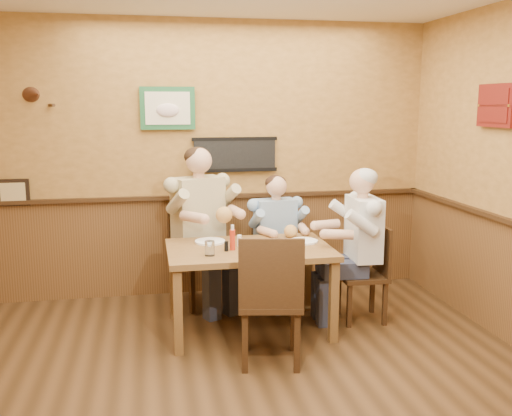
# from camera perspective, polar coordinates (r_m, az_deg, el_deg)

# --- Properties ---
(room) EXTENTS (5.02, 5.03, 2.81)m
(room) POSITION_cam_1_polar(r_m,az_deg,el_deg) (3.55, -1.91, 5.87)
(room) COLOR #33200F
(room) RESTS_ON ground
(dining_table) EXTENTS (1.40, 0.90, 0.75)m
(dining_table) POSITION_cam_1_polar(r_m,az_deg,el_deg) (4.93, -0.68, -4.97)
(dining_table) COLOR brown
(dining_table) RESTS_ON ground
(chair_back_left) EXTENTS (0.60, 0.60, 0.98)m
(chair_back_left) POSITION_cam_1_polar(r_m,az_deg,el_deg) (5.64, -5.73, -4.81)
(chair_back_left) COLOR #3B2512
(chair_back_left) RESTS_ON ground
(chair_back_right) EXTENTS (0.42, 0.42, 0.80)m
(chair_back_right) POSITION_cam_1_polar(r_m,az_deg,el_deg) (5.72, 1.91, -5.47)
(chair_back_right) COLOR #3B2512
(chair_back_right) RESTS_ON ground
(chair_right_end) EXTENTS (0.43, 0.43, 0.88)m
(chair_right_end) POSITION_cam_1_polar(r_m,az_deg,el_deg) (5.31, 10.56, -6.46)
(chair_right_end) COLOR #3B2512
(chair_right_end) RESTS_ON ground
(chair_near_side) EXTENTS (0.55, 0.55, 1.03)m
(chair_near_side) POSITION_cam_1_polar(r_m,az_deg,el_deg) (4.39, 1.44, -8.96)
(chair_near_side) COLOR #3B2512
(chair_near_side) RESTS_ON ground
(diner_tan_shirt) EXTENTS (0.86, 0.86, 1.40)m
(diner_tan_shirt) POSITION_cam_1_polar(r_m,az_deg,el_deg) (5.59, -5.76, -2.74)
(diner_tan_shirt) COLOR #CCBD8C
(diner_tan_shirt) RESTS_ON ground
(diner_blue_polo) EXTENTS (0.60, 0.60, 1.15)m
(diner_blue_polo) POSITION_cam_1_polar(r_m,az_deg,el_deg) (5.68, 1.92, -3.79)
(diner_blue_polo) COLOR #7F9DBF
(diner_blue_polo) RESTS_ON ground
(diner_white_elder) EXTENTS (0.61, 0.61, 1.26)m
(diner_white_elder) POSITION_cam_1_polar(r_m,az_deg,el_deg) (5.26, 10.62, -4.49)
(diner_white_elder) COLOR silver
(diner_white_elder) RESTS_ON ground
(water_glass_left) EXTENTS (0.11, 0.11, 0.12)m
(water_glass_left) POSITION_cam_1_polar(r_m,az_deg,el_deg) (4.65, -4.65, -4.03)
(water_glass_left) COLOR silver
(water_glass_left) RESTS_ON dining_table
(water_glass_mid) EXTENTS (0.07, 0.07, 0.11)m
(water_glass_mid) POSITION_cam_1_polar(r_m,az_deg,el_deg) (4.64, 2.60, -4.13)
(water_glass_mid) COLOR white
(water_glass_mid) RESTS_ON dining_table
(cola_tumbler) EXTENTS (0.09, 0.09, 0.10)m
(cola_tumbler) POSITION_cam_1_polar(r_m,az_deg,el_deg) (4.75, 3.40, -3.84)
(cola_tumbler) COLOR black
(cola_tumbler) RESTS_ON dining_table
(hot_sauce_bottle) EXTENTS (0.05, 0.05, 0.19)m
(hot_sauce_bottle) POSITION_cam_1_polar(r_m,az_deg,el_deg) (4.80, -2.37, -3.08)
(hot_sauce_bottle) COLOR red
(hot_sauce_bottle) RESTS_ON dining_table
(salt_shaker) EXTENTS (0.05, 0.05, 0.10)m
(salt_shaker) POSITION_cam_1_polar(r_m,az_deg,el_deg) (4.93, -1.68, -3.29)
(salt_shaker) COLOR white
(salt_shaker) RESTS_ON dining_table
(pepper_shaker) EXTENTS (0.04, 0.04, 0.08)m
(pepper_shaker) POSITION_cam_1_polar(r_m,az_deg,el_deg) (4.78, -2.98, -3.84)
(pepper_shaker) COLOR black
(pepper_shaker) RESTS_ON dining_table
(plate_far_left) EXTENTS (0.35, 0.35, 0.02)m
(plate_far_left) POSITION_cam_1_polar(r_m,az_deg,el_deg) (5.09, -4.62, -3.35)
(plate_far_left) COLOR white
(plate_far_left) RESTS_ON dining_table
(plate_far_right) EXTENTS (0.28, 0.28, 0.02)m
(plate_far_right) POSITION_cam_1_polar(r_m,az_deg,el_deg) (5.11, 4.76, -3.31)
(plate_far_right) COLOR white
(plate_far_right) RESTS_ON dining_table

